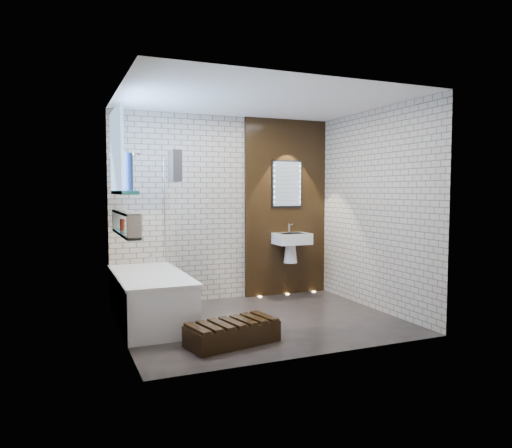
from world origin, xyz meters
name	(u,v)px	position (x,y,z in m)	size (l,w,h in m)	color
ground	(261,321)	(0.00, 0.00, 0.00)	(3.20, 3.20, 0.00)	black
room_shell	(261,212)	(0.00, 0.00, 1.30)	(3.24, 3.20, 2.60)	tan
walnut_panel	(286,207)	(0.95, 1.27, 1.30)	(1.30, 0.06, 2.60)	black
clerestory_window	(118,159)	(-1.57, 0.35, 1.90)	(0.18, 1.00, 0.94)	#7FADE0
display_niche	(125,223)	(-1.53, 0.15, 1.20)	(0.14, 1.30, 0.26)	teal
bathtub	(150,298)	(-1.22, 0.45, 0.29)	(0.79, 1.74, 0.70)	white
bath_screen	(171,212)	(-0.87, 0.89, 1.28)	(0.01, 0.78, 1.40)	white
towel	(175,166)	(-0.87, 0.62, 1.85)	(0.11, 0.29, 0.38)	black
shower_head	(135,154)	(-1.30, 0.95, 2.00)	(0.18, 0.18, 0.02)	silver
washbasin	(292,243)	(0.95, 1.07, 0.79)	(0.50, 0.36, 0.58)	white
led_mirror	(287,184)	(0.95, 1.23, 1.65)	(0.50, 0.02, 0.70)	black
walnut_step	(232,334)	(-0.60, -0.66, 0.10)	(0.93, 0.41, 0.21)	black
niche_bottles	(127,227)	(-1.53, 0.05, 1.17)	(0.06, 0.75, 0.13)	maroon
sill_vases	(125,179)	(-1.50, 0.32, 1.68)	(0.20, 0.51, 0.40)	#15213C
floor_uplights	(288,294)	(0.95, 1.20, 0.01)	(0.96, 0.06, 0.01)	#FFD899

